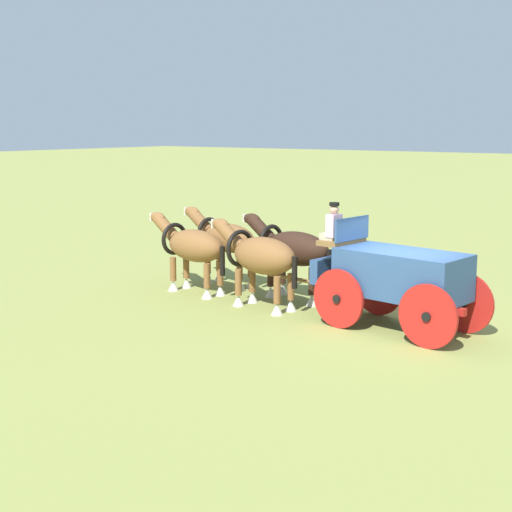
{
  "coord_description": "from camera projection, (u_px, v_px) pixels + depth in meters",
  "views": [
    {
      "loc": [
        -6.94,
        15.19,
        4.67
      ],
      "look_at": [
        4.48,
        -0.49,
        1.2
      ],
      "focal_mm": 51.34,
      "sensor_mm": 36.0,
      "label": 1
    }
  ],
  "objects": [
    {
      "name": "ground_plane",
      "position": [
        400.0,
        330.0,
        16.93
      ],
      "size": [
        220.0,
        220.0,
        0.0
      ],
      "primitive_type": "plane",
      "color": "olive"
    },
    {
      "name": "draft_horse_lead_near",
      "position": [
        192.0,
        247.0,
        20.55
      ],
      "size": [
        3.07,
        1.16,
        2.17
      ],
      "color": "brown",
      "rests_on": "ground"
    },
    {
      "name": "draft_horse_rear_off",
      "position": [
        293.0,
        250.0,
        19.72
      ],
      "size": [
        3.12,
        1.17,
        2.23
      ],
      "color": "#331E14",
      "rests_on": "ground"
    },
    {
      "name": "draft_horse_lead_off",
      "position": [
        225.0,
        240.0,
        21.48
      ],
      "size": [
        2.96,
        1.09,
        2.23
      ],
      "color": "brown",
      "rests_on": "ground"
    },
    {
      "name": "draft_horse_rear_near",
      "position": [
        260.0,
        257.0,
        18.79
      ],
      "size": [
        2.99,
        1.2,
        2.21
      ],
      "color": "brown",
      "rests_on": "ground"
    },
    {
      "name": "show_wagon",
      "position": [
        396.0,
        276.0,
        16.8
      ],
      "size": [
        6.01,
        2.17,
        2.87
      ],
      "color": "#2D4C7A",
      "rests_on": "ground"
    }
  ]
}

